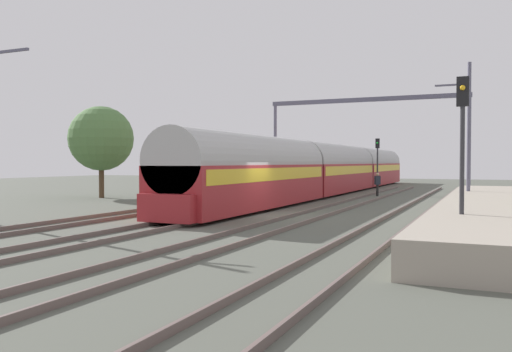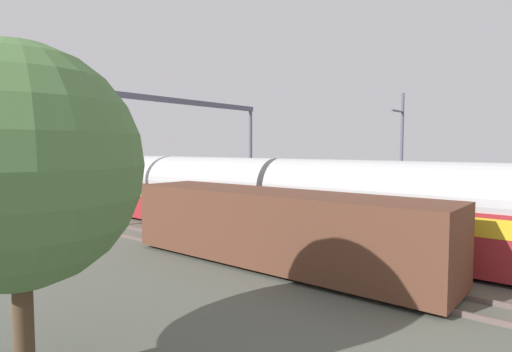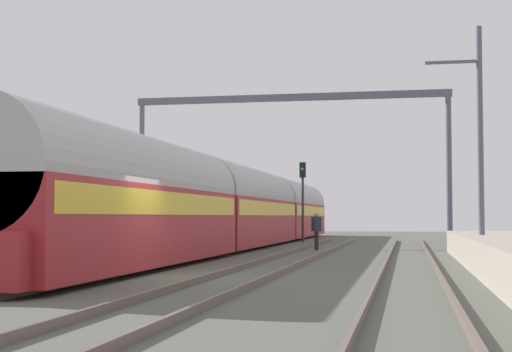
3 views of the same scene
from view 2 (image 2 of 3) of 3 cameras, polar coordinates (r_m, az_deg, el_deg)
passenger_train at (r=26.50m, az=-11.43°, el=-1.70°), size 2.93×49.20×3.82m
freight_car at (r=16.04m, az=2.75°, el=-7.05°), size 2.80×13.00×2.70m
person_crossing at (r=27.46m, az=-1.52°, el=-3.42°), size 0.45×0.46×1.73m
railway_signal_far at (r=33.87m, az=-17.33°, el=1.19°), size 0.36×0.30×4.71m
catenary_gantry at (r=29.24m, az=-10.99°, el=6.52°), size 16.43×0.28×7.86m
catenary_pole_east_mid at (r=28.83m, az=19.07°, el=2.93°), size 1.90×0.20×8.00m
tree_west_background at (r=8.83m, az=-29.57°, el=1.11°), size 4.52×4.52×6.43m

